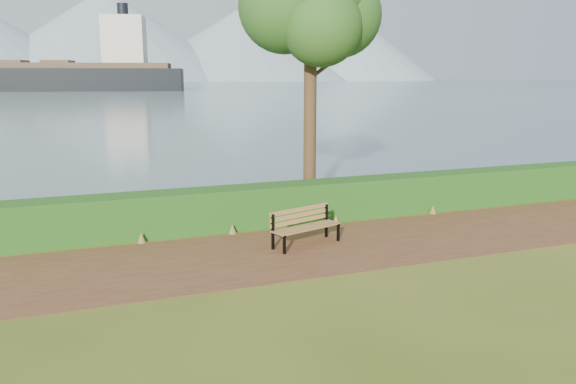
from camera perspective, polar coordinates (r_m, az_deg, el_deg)
name	(u,v)px	position (r m, az deg, el deg)	size (l,w,h in m)	color
ground	(309,254)	(11.86, 2.12, -6.31)	(140.00, 140.00, 0.00)	#465618
path	(303,250)	(12.12, 1.57, -5.88)	(40.00, 3.40, 0.01)	#54291C
hedge	(269,205)	(14.07, -1.94, -1.30)	(32.00, 0.85, 1.00)	#1A3E11
water	(84,84)	(270.46, -19.99, 10.27)	(700.00, 510.00, 0.00)	slate
mountains	(63,39)	(417.17, -21.91, 14.23)	(585.00, 190.00, 70.00)	#7B91A4
bench	(304,224)	(12.37, 1.63, -3.25)	(1.71, 0.94, 0.82)	black
tree	(311,1)	(15.85, 2.31, 18.83)	(3.93, 3.32, 7.58)	#342115
cargo_ship	(36,77)	(150.42, -24.26, 10.62)	(75.60, 28.93, 22.74)	black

